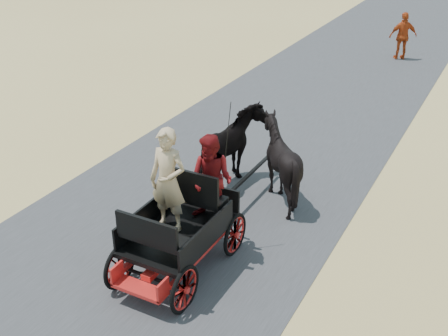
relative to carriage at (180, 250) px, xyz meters
The scene contains 8 objects.
ground 1.59m from the carriage, 122.39° to the right, with size 140.00×140.00×0.00m, color tan.
road 1.59m from the carriage, 122.39° to the right, with size 6.00×140.00×0.01m, color #38383A.
carriage is the anchor object (origin of this frame).
horse_left 3.09m from the carriage, 100.39° to the left, with size 0.91×2.01×1.70m, color black.
horse_right 3.09m from the carriage, 79.61° to the left, with size 1.37×1.54×1.70m, color black.
driver_man 1.28m from the carriage, 165.96° to the left, with size 0.66×0.43×1.80m, color tan.
passenger_woman 1.33m from the carriage, 63.43° to the left, with size 0.77×0.60×1.58m, color #660C0F.
pedestrian 14.71m from the carriage, 88.08° to the left, with size 1.01×0.42×1.73m, color #AA3A13.
Camera 1 is at (5.18, -5.26, 5.94)m, focal length 45.00 mm.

